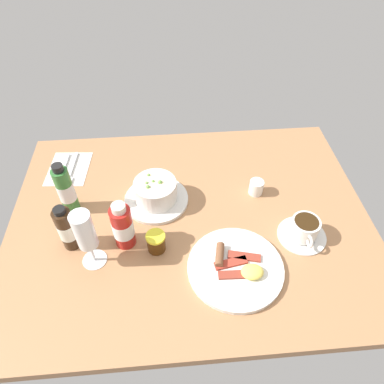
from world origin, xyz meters
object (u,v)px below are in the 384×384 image
porridge_bowl (156,192)px  creamer_jug (256,187)px  coffee_cup (304,230)px  breakfast_plate (236,267)px  jam_jar (156,242)px  sauce_bottle_green (66,190)px  wine_glass (85,233)px  sauce_bottle_red (123,226)px  cutlery_setting (68,169)px  sauce_bottle_brown (67,229)px

porridge_bowl → creamer_jug: bearing=-178.4°
coffee_cup → breakfast_plate: coffee_cup is taller
jam_jar → sauce_bottle_green: size_ratio=0.34×
coffee_cup → jam_jar: coffee_cup is taller
wine_glass → sauce_bottle_red: wine_glass is taller
sauce_bottle_red → breakfast_plate: (-30.00, 11.63, -6.28)cm
breakfast_plate → jam_jar: bearing=-22.0°
coffee_cup → cutlery_setting: bearing=-25.6°
porridge_bowl → coffee_cup: (-42.18, 17.56, -0.88)cm
cutlery_setting → breakfast_plate: size_ratio=0.70×
sauce_bottle_green → sauce_bottle_red: bearing=140.6°
cutlery_setting → sauce_bottle_green: sauce_bottle_green is taller
coffee_cup → creamer_jug: size_ratio=2.57×
jam_jar → sauce_bottle_brown: bearing=-8.5°
creamer_jug → cutlery_setting: bearing=-14.6°
porridge_bowl → creamer_jug: porridge_bowl is taller
creamer_jug → sauce_bottle_green: 59.05cm
sauce_bottle_red → cutlery_setting: bearing=-56.5°
coffee_cup → sauce_bottle_brown: size_ratio=0.92×
wine_glass → breakfast_plate: (-38.39, 6.20, -11.45)cm
jam_jar → sauce_bottle_green: bearing=-33.5°
cutlery_setting → breakfast_plate: 67.95cm
sauce_bottle_green → jam_jar: bearing=146.5°
creamer_jug → breakfast_plate: bearing=67.8°
sauce_bottle_red → sauce_bottle_brown: bearing=-2.0°
sauce_bottle_green → breakfast_plate: 54.54cm
sauce_bottle_green → cutlery_setting: bearing=-77.1°
jam_jar → sauce_bottle_red: 10.16cm
sauce_bottle_green → sauce_bottle_brown: (-2.22, 13.80, -1.13)cm
creamer_jug → sauce_bottle_green: sauce_bottle_green is taller
jam_jar → sauce_bottle_brown: size_ratio=0.39×
cutlery_setting → coffee_cup: coffee_cup is taller
coffee_cup → creamer_jug: bearing=-62.1°
creamer_jug → breakfast_plate: creamer_jug is taller
sauce_bottle_green → breakfast_plate: sauce_bottle_green is taller
porridge_bowl → breakfast_plate: bearing=128.0°
sauce_bottle_green → sauce_bottle_brown: sauce_bottle_green is taller
porridge_bowl → sauce_bottle_green: sauce_bottle_green is taller
coffee_cup → breakfast_plate: 23.22cm
coffee_cup → sauce_bottle_red: 51.36cm
sauce_bottle_brown → breakfast_plate: size_ratio=0.59×
wine_glass → sauce_bottle_brown: bearing=-41.2°
wine_glass → breakfast_plate: bearing=170.8°
porridge_bowl → wine_glass: (17.36, 20.71, 8.42)cm
porridge_bowl → sauce_bottle_green: (26.37, 0.96, 4.36)cm
wine_glass → sauce_bottle_red: size_ratio=1.21×
porridge_bowl → sauce_bottle_red: size_ratio=1.28×
cutlery_setting → sauce_bottle_brown: bearing=101.3°
porridge_bowl → creamer_jug: 32.42cm
sauce_bottle_green → sauce_bottle_brown: bearing=99.1°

